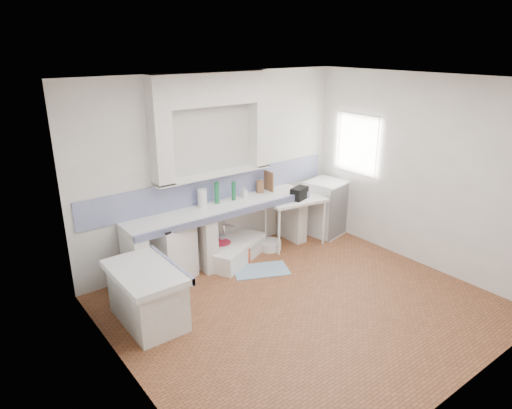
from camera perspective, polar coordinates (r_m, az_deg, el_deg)
floor at (r=5.98m, az=5.97°, el=-12.60°), size 4.50×4.50×0.00m
ceiling at (r=5.07m, az=7.12°, el=15.22°), size 4.50×4.50×0.00m
wall_back at (r=6.87m, az=-5.08°, el=4.60°), size 4.50×0.00×4.50m
wall_front at (r=4.27m, az=25.41°, el=-7.05°), size 4.50×0.00×4.50m
wall_left at (r=4.24m, az=-16.29°, el=-6.08°), size 0.00×4.50×4.50m
wall_right at (r=7.05m, az=19.91°, el=3.87°), size 0.00×4.50×4.50m
alcove_mass at (r=6.51m, az=-5.56°, el=14.26°), size 1.90×0.25×0.45m
window_frame at (r=7.82m, az=13.47°, el=7.51°), size 0.35×0.86×1.06m
lace_valance at (r=7.64m, az=12.99°, el=10.17°), size 0.01×0.84×0.24m
counter_slab at (r=6.74m, az=-4.29°, el=-0.49°), size 3.00×0.60×0.08m
counter_lip at (r=6.53m, az=-2.94°, el=-1.17°), size 3.00×0.04×0.10m
counter_pier_left at (r=6.34m, az=-14.90°, el=-6.97°), size 0.20×0.55×0.82m
counter_pier_mid at (r=6.75m, az=-6.68°, el=-4.71°), size 0.20×0.55×0.82m
counter_pier_right at (r=7.70m, az=4.53°, el=-1.44°), size 0.20×0.55×0.82m
peninsula_top at (r=5.49m, az=-13.73°, el=-8.27°), size 0.70×1.10×0.08m
peninsula_base at (r=5.66m, az=-13.44°, el=-11.40°), size 0.60×1.00×0.62m
peninsula_lip at (r=5.61m, az=-10.65°, el=-7.39°), size 0.04×1.10×0.10m
backsplash at (r=6.95m, az=-4.94°, el=2.19°), size 4.27×0.03×0.40m
stove at (r=6.53m, az=-10.84°, el=-5.79°), size 0.72×0.71×0.82m
sink at (r=7.07m, az=-3.01°, el=-5.88°), size 1.25×1.01×0.27m
side_table at (r=7.49m, az=4.90°, el=-2.18°), size 1.03×0.68×0.04m
fridge at (r=7.99m, az=8.72°, el=-0.35°), size 0.73×0.73×0.95m
bucket_red at (r=7.04m, az=-4.44°, el=-5.87°), size 0.38×0.38×0.30m
bucket_orange at (r=7.00m, az=-1.75°, el=-6.23°), size 0.33×0.33×0.24m
bucket_blue at (r=7.36m, az=-0.26°, el=-4.77°), size 0.36×0.36×0.27m
basin_white at (r=7.41m, az=1.78°, el=-5.12°), size 0.46×0.46×0.14m
water_bottle_a at (r=7.17m, az=-4.25°, el=-5.19°), size 0.10×0.10×0.34m
water_bottle_b at (r=7.30m, az=-2.66°, el=-4.98°), size 0.08×0.08×0.27m
black_bag at (r=7.32m, az=5.46°, el=1.40°), size 0.35×0.26×0.19m
green_bottle_a at (r=6.80m, az=-4.94°, el=1.49°), size 0.08×0.08×0.33m
green_bottle_b at (r=6.93m, az=-2.82°, el=1.71°), size 0.07×0.07×0.29m
knife_block at (r=7.27m, az=0.50°, el=2.25°), size 0.12×0.11×0.20m
cutting_board at (r=7.36m, az=1.63°, el=2.95°), size 0.03×0.24×0.32m
paper_towel at (r=6.69m, az=-6.79°, el=0.81°), size 0.18×0.18×0.27m
soap_bottle at (r=7.07m, az=-1.47°, el=1.60°), size 0.09×0.09×0.17m
rug at (r=6.78m, az=0.63°, el=-8.25°), size 0.92×0.75×0.01m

